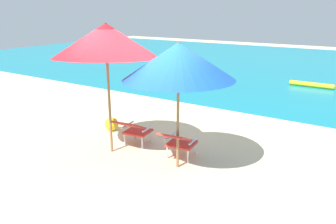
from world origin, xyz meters
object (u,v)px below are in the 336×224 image
(beach_ball, at_px, (112,124))
(lounge_chair_left, at_px, (134,129))
(beach_umbrella_right, at_px, (178,61))
(beach_umbrella_left, at_px, (106,41))
(lounge_chair_right, at_px, (178,141))
(swim_buoy, at_px, (312,85))

(beach_ball, bearing_deg, lounge_chair_left, -23.36)
(lounge_chair_left, height_order, beach_ball, lounge_chair_left)
(beach_umbrella_right, distance_m, beach_ball, 3.12)
(beach_umbrella_left, xyz_separation_m, beach_umbrella_right, (1.54, 0.13, -0.28))
(lounge_chair_right, bearing_deg, swim_buoy, 83.90)
(lounge_chair_right, bearing_deg, beach_ball, 166.79)
(swim_buoy, xyz_separation_m, lounge_chair_right, (-0.88, -8.24, 0.31))
(lounge_chair_left, bearing_deg, beach_umbrella_left, -115.00)
(swim_buoy, relative_size, beach_umbrella_left, 0.56)
(lounge_chair_left, height_order, beach_umbrella_right, beach_umbrella_right)
(lounge_chair_left, xyz_separation_m, beach_umbrella_left, (-0.22, -0.47, 1.88))
(lounge_chair_left, relative_size, lounge_chair_right, 1.00)
(beach_umbrella_left, bearing_deg, lounge_chair_left, 65.00)
(beach_ball, bearing_deg, beach_umbrella_right, -18.52)
(beach_umbrella_right, bearing_deg, beach_ball, 161.48)
(swim_buoy, xyz_separation_m, beach_umbrella_left, (-2.26, -8.66, 2.18))
(lounge_chair_right, distance_m, beach_ball, 2.31)
(lounge_chair_left, bearing_deg, swim_buoy, 76.00)
(lounge_chair_right, distance_m, beach_umbrella_left, 2.37)
(lounge_chair_right, xyz_separation_m, beach_ball, (-2.23, 0.52, -0.24))
(beach_umbrella_right, xyz_separation_m, beach_ball, (-2.39, 0.80, -1.83))
(lounge_chair_left, distance_m, beach_umbrella_right, 2.10)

